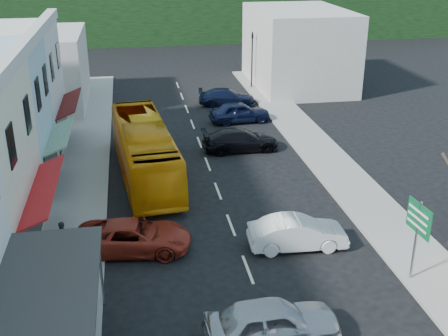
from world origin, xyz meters
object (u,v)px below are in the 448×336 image
Objects in this scene: car_silver at (272,325)px; car_red at (133,237)px; pedestrian_left at (63,236)px; traffic_signal at (252,61)px; bus at (145,151)px; car_white at (297,234)px; direction_sign at (415,242)px.

car_red is at bearing 31.07° from car_silver.
traffic_signal is at bearing -52.84° from pedestrian_left.
bus is 2.64× the size of car_white.
car_white is 28.50m from traffic_signal.
car_red is at bearing 62.75° from traffic_signal.
pedestrian_left is at bearing 86.98° from car_white.
pedestrian_left is (-3.01, 0.08, 0.30)m from car_red.
bus is 3.24× the size of direction_sign.
car_silver is 0.96× the size of car_red.
car_white is 7.35m from car_red.
direction_sign is (14.13, -4.36, 0.79)m from pedestrian_left.
direction_sign reaches higher than pedestrian_left.
bus reaches higher than car_white.
car_red is 0.89× the size of traffic_signal.
pedestrian_left is 30.71m from traffic_signal.
car_white is (6.42, -9.36, -0.85)m from bus.
car_white is at bearing -120.73° from pedestrian_left.
direction_sign is (11.12, -4.29, 1.09)m from car_red.
traffic_signal reaches higher than car_silver.
car_red is at bearing -101.22° from bus.
traffic_signal reaches higher than car_red.
bus reaches higher than car_silver.
car_silver is at bearing -138.69° from car_red.
pedestrian_left is 0.33× the size of traffic_signal.
car_white is 2.59× the size of pedestrian_left.
direction_sign is at bearing -132.16° from pedestrian_left.
car_silver is at bearing -157.80° from pedestrian_left.
car_white is at bearing 77.20° from traffic_signal.
car_white is at bearing -60.86° from bus.
bus is 2.26× the size of traffic_signal.
direction_sign reaches higher than car_silver.
car_red is at bearing 154.75° from direction_sign.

